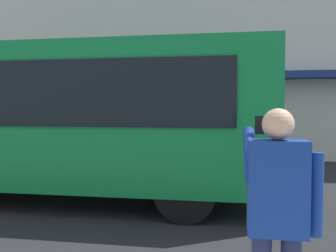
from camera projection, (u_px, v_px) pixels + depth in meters
The scene contains 3 objects.
ground_plane at pixel (183, 203), 7.07m from camera, with size 60.00×60.00×0.00m, color #232326.
red_bus at pixel (44, 117), 7.36m from camera, with size 9.05×2.54×3.08m.
pedestrian_photographer at pixel (277, 210), 2.53m from camera, with size 0.53×0.52×1.70m.
Camera 1 is at (-0.87, 6.94, 1.85)m, focal length 38.72 mm.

